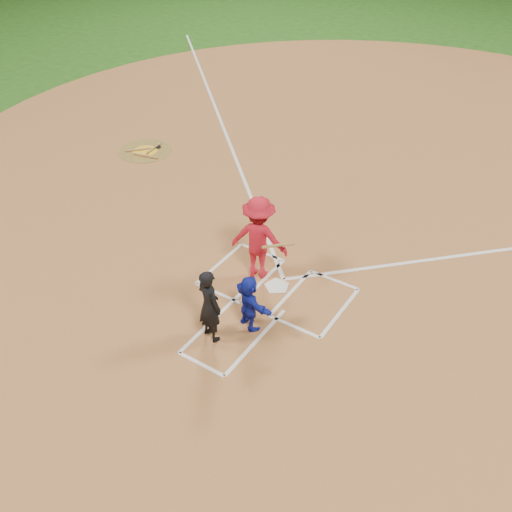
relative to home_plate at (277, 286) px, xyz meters
The scene contains 13 objects.
ground 0.02m from the home_plate, ahead, with size 120.00×120.00×0.00m, color #1F5014.
home_plate_dirt 6.00m from the home_plate, 90.00° to the left, with size 28.00×28.00×0.01m, color #985E31.
home_plate is the anchor object (origin of this frame).
on_deck_circle 7.91m from the home_plate, 153.75° to the left, with size 1.70×1.70×0.01m, color brown.
on_deck_logo 7.91m from the home_plate, 153.75° to the left, with size 0.80×0.80×0.00m, color yellow.
on_deck_bat_a 7.89m from the home_plate, 151.64° to the left, with size 0.06×0.06×0.84m, color olive.
on_deck_bat_b 8.05m from the home_plate, 155.02° to the left, with size 0.06×0.06×0.84m, color #9C6939.
on_deck_bat_c 7.51m from the home_plate, 154.79° to the left, with size 0.06×0.06×0.84m, color #9C6639.
bat_weight_donut 7.92m from the home_plate, 150.51° to the left, with size 0.19×0.19×0.05m, color black.
catcher 1.53m from the home_plate, 82.52° to the right, with size 1.17×0.37×1.26m, color #1421A9.
umpire 2.25m from the home_plate, 98.22° to the right, with size 0.61×0.40×1.66m, color black.
chalk_markings 5.29m from the home_plate, 90.00° to the left, with size 28.35×17.32×0.01m.
batter_at_plate 1.18m from the home_plate, 164.42° to the left, with size 1.53×1.08×2.02m.
Camera 1 is at (5.01, -8.55, 8.26)m, focal length 40.00 mm.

